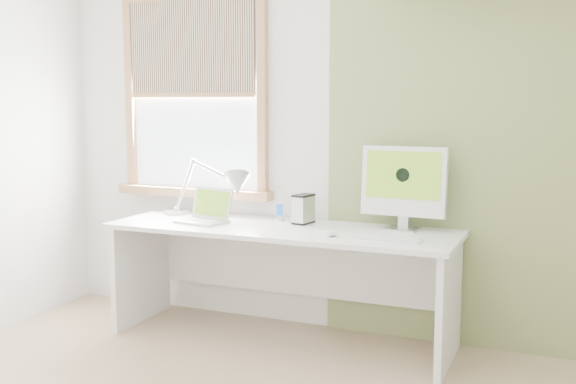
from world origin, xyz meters
The scene contains 11 objects.
room centered at (0.00, 0.00, 1.30)m, with size 4.04×3.54×2.64m.
accent_wall centered at (1.00, 1.74, 1.30)m, with size 2.00×0.02×2.60m, color olive.
window centered at (-1.00, 1.71, 1.54)m, with size 1.20×0.14×1.42m.
desk centered at (-0.19, 1.44, 0.53)m, with size 2.20×0.70×0.73m.
desk_lamp centered at (-0.67, 1.55, 0.94)m, with size 0.70×0.28×0.39m.
laptop centered at (-0.71, 1.36, 0.78)m, with size 0.34×0.30×0.22m.
phone_dock centered at (-0.29, 1.59, 0.77)m, with size 0.08×0.08×0.13m.
external_drive centered at (-0.10, 1.55, 0.82)m, with size 0.12×0.16×0.19m.
imac centered at (0.53, 1.59, 1.02)m, with size 0.52×0.18×0.51m.
keyboard centered at (0.51, 1.25, 0.74)m, with size 0.42×0.13×0.02m.
mouse centered at (0.20, 1.22, 0.74)m, with size 0.06×0.10×0.03m, color white.
Camera 1 is at (1.49, -2.47, 1.51)m, focal length 42.71 mm.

